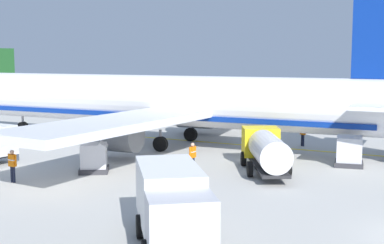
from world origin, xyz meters
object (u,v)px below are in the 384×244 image
service_truck_baggage (266,149)px  cargo_container_near (94,158)px  crew_loader_left (193,155)px  airliner_foreground (165,102)px  cargo_container_mid (349,152)px  crew_loader_right (12,163)px  service_truck_pushback (172,203)px  crew_marshaller (303,132)px

service_truck_baggage → cargo_container_near: service_truck_baggage is taller
service_truck_baggage → crew_loader_left: service_truck_baggage is taller
airliner_foreground → crew_loader_left: (-7.63, -6.21, -2.35)m
airliner_foreground → cargo_container_mid: (-1.63, -14.17, -2.47)m
cargo_container_mid → crew_loader_left: cargo_container_mid is taller
crew_loader_right → service_truck_baggage: bearing=-53.3°
airliner_foreground → cargo_container_near: 10.66m
service_truck_pushback → crew_loader_left: bearing=23.3°
service_truck_pushback → crew_loader_left: service_truck_pushback is taller
cargo_container_near → crew_loader_right: (-4.09, 2.40, 0.20)m
service_truck_pushback → cargo_container_near: (8.51, 9.98, -0.68)m
service_truck_baggage → service_truck_pushback: 13.05m
airliner_foreground → cargo_container_near: airliner_foreground is taller
crew_loader_right → cargo_container_mid: bearing=-50.6°
service_truck_baggage → crew_marshaller: bearing=3.2°
service_truck_pushback → airliner_foreground: bearing=30.3°
airliner_foreground → crew_marshaller: 10.80m
service_truck_baggage → crew_loader_right: bearing=126.7°
crew_loader_left → airliner_foreground: bearing=39.1°
cargo_container_mid → crew_loader_right: (-12.77, 15.53, 0.14)m
service_truck_pushback → crew_loader_right: 13.16m
cargo_container_mid → crew_marshaller: size_ratio=1.11×
crew_loader_left → crew_loader_right: size_ratio=0.98×
airliner_foreground → cargo_container_mid: size_ratio=21.03×
cargo_container_near → crew_loader_left: 5.82m
airliner_foreground → cargo_container_mid: airliner_foreground is taller
airliner_foreground → crew_loader_right: airliner_foreground is taller
service_truck_baggage → crew_loader_left: 4.36m
airliner_foreground → service_truck_pushback: (-18.82, -11.02, -1.85)m
crew_marshaller → service_truck_pushback: bearing=-176.5°
cargo_container_near → crew_loader_left: cargo_container_near is taller
cargo_container_near → crew_marshaller: size_ratio=1.29×
airliner_foreground → service_truck_baggage: (-5.80, -10.15, -1.99)m
airliner_foreground → crew_loader_right: (-14.40, 1.36, -2.33)m
cargo_container_mid → crew_marshaller: bearing=37.3°
service_truck_pushback → crew_loader_right: size_ratio=3.48×
cargo_container_mid → crew_loader_left: 9.97m
crew_marshaller → cargo_container_mid: bearing=-142.7°
airliner_foreground → cargo_container_near: (-10.31, -1.04, -2.52)m
service_truck_baggage → cargo_container_near: size_ratio=2.96×
cargo_container_near → cargo_container_mid: 15.74m
cargo_container_mid → airliner_foreground: bearing=83.5°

